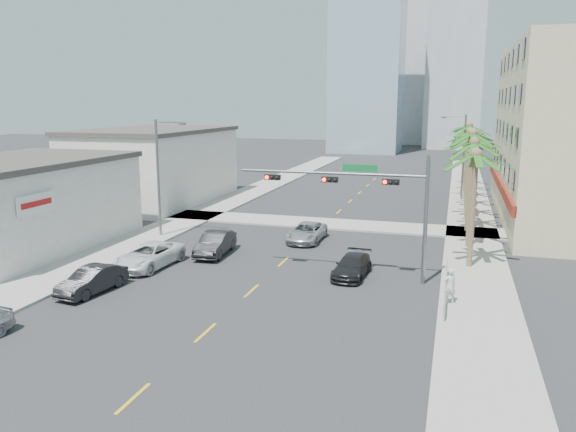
# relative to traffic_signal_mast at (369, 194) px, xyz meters

# --- Properties ---
(ground) EXTENTS (260.00, 260.00, 0.00)m
(ground) POSITION_rel_traffic_signal_mast_xyz_m (-5.78, -7.95, -5.06)
(ground) COLOR #262628
(ground) RESTS_ON ground
(sidewalk_right) EXTENTS (4.00, 120.00, 0.15)m
(sidewalk_right) POSITION_rel_traffic_signal_mast_xyz_m (6.22, 12.05, -4.99)
(sidewalk_right) COLOR gray
(sidewalk_right) RESTS_ON ground
(sidewalk_left) EXTENTS (4.00, 120.00, 0.15)m
(sidewalk_left) POSITION_rel_traffic_signal_mast_xyz_m (-17.78, 12.05, -4.99)
(sidewalk_left) COLOR gray
(sidewalk_left) RESTS_ON ground
(sidewalk_cross) EXTENTS (80.00, 4.00, 0.15)m
(sidewalk_cross) POSITION_rel_traffic_signal_mast_xyz_m (-5.78, 14.05, -4.99)
(sidewalk_cross) COLOR gray
(sidewalk_cross) RESTS_ON ground
(building_left_near) EXTENTS (10.00, 16.00, 6.00)m
(building_left_near) POSITION_rel_traffic_signal_mast_xyz_m (-24.78, 0.05, -2.06)
(building_left_near) COLOR beige
(building_left_near) RESTS_ON ground
(building_left_far) EXTENTS (11.00, 18.00, 7.20)m
(building_left_far) POSITION_rel_traffic_signal_mast_xyz_m (-25.28, 20.05, -1.46)
(building_left_far) COLOR beige
(building_left_far) RESTS_ON ground
(tower_far_left) EXTENTS (14.00, 14.00, 48.00)m
(tower_far_left) POSITION_rel_traffic_signal_mast_xyz_m (-13.78, 87.05, 18.94)
(tower_far_left) COLOR #99B2C6
(tower_far_left) RESTS_ON ground
(tower_far_right) EXTENTS (12.00, 12.00, 60.00)m
(tower_far_right) POSITION_rel_traffic_signal_mast_xyz_m (3.22, 102.05, 24.94)
(tower_far_right) COLOR #ADADB2
(tower_far_right) RESTS_ON ground
(tower_far_center) EXTENTS (16.00, 16.00, 42.00)m
(tower_far_center) POSITION_rel_traffic_signal_mast_xyz_m (-8.78, 117.05, 15.94)
(tower_far_center) COLOR #ADADB2
(tower_far_center) RESTS_ON ground
(traffic_signal_mast) EXTENTS (11.12, 0.54, 7.20)m
(traffic_signal_mast) POSITION_rel_traffic_signal_mast_xyz_m (0.00, 0.00, 0.00)
(traffic_signal_mast) COLOR slate
(traffic_signal_mast) RESTS_ON ground
(palm_tree_0) EXTENTS (4.80, 4.80, 7.80)m
(palm_tree_0) POSITION_rel_traffic_signal_mast_xyz_m (5.82, 4.05, 2.02)
(palm_tree_0) COLOR brown
(palm_tree_0) RESTS_ON ground
(palm_tree_1) EXTENTS (4.80, 4.80, 8.16)m
(palm_tree_1) POSITION_rel_traffic_signal_mast_xyz_m (5.82, 9.25, 2.37)
(palm_tree_1) COLOR brown
(palm_tree_1) RESTS_ON ground
(palm_tree_2) EXTENTS (4.80, 4.80, 8.52)m
(palm_tree_2) POSITION_rel_traffic_signal_mast_xyz_m (5.82, 14.45, 2.72)
(palm_tree_2) COLOR brown
(palm_tree_2) RESTS_ON ground
(palm_tree_3) EXTENTS (4.80, 4.80, 7.80)m
(palm_tree_3) POSITION_rel_traffic_signal_mast_xyz_m (5.82, 19.65, 2.02)
(palm_tree_3) COLOR brown
(palm_tree_3) RESTS_ON ground
(palm_tree_4) EXTENTS (4.80, 4.80, 8.16)m
(palm_tree_4) POSITION_rel_traffic_signal_mast_xyz_m (5.82, 24.85, 2.37)
(palm_tree_4) COLOR brown
(palm_tree_4) RESTS_ON ground
(palm_tree_5) EXTENTS (4.80, 4.80, 8.52)m
(palm_tree_5) POSITION_rel_traffic_signal_mast_xyz_m (5.82, 30.05, 2.72)
(palm_tree_5) COLOR brown
(palm_tree_5) RESTS_ON ground
(palm_tree_6) EXTENTS (4.80, 4.80, 7.80)m
(palm_tree_6) POSITION_rel_traffic_signal_mast_xyz_m (5.82, 35.25, 2.02)
(palm_tree_6) COLOR brown
(palm_tree_6) RESTS_ON ground
(palm_tree_7) EXTENTS (4.80, 4.80, 8.16)m
(palm_tree_7) POSITION_rel_traffic_signal_mast_xyz_m (5.82, 40.45, 2.37)
(palm_tree_7) COLOR brown
(palm_tree_7) RESTS_ON ground
(streetlight_left) EXTENTS (2.55, 0.25, 9.00)m
(streetlight_left) POSITION_rel_traffic_signal_mast_xyz_m (-16.78, 6.05, -0.00)
(streetlight_left) COLOR slate
(streetlight_left) RESTS_ON ground
(streetlight_right) EXTENTS (2.55, 0.25, 9.00)m
(streetlight_right) POSITION_rel_traffic_signal_mast_xyz_m (5.21, 30.05, -0.00)
(streetlight_right) COLOR slate
(streetlight_right) RESTS_ON ground
(guardrail) EXTENTS (0.08, 8.08, 1.00)m
(guardrail) POSITION_rel_traffic_signal_mast_xyz_m (4.52, -1.95, -4.39)
(guardrail) COLOR silver
(guardrail) RESTS_ON ground
(car_parked_mid) EXTENTS (2.04, 4.47, 1.42)m
(car_parked_mid) POSITION_rel_traffic_signal_mast_xyz_m (-14.03, -6.71, -4.35)
(car_parked_mid) COLOR black
(car_parked_mid) RESTS_ON ground
(car_parked_far) EXTENTS (2.91, 5.58, 1.50)m
(car_parked_far) POSITION_rel_traffic_signal_mast_xyz_m (-13.58, -1.51, -4.31)
(car_parked_far) COLOR white
(car_parked_far) RESTS_ON ground
(car_lane_left) EXTENTS (2.05, 4.86, 1.56)m
(car_lane_left) POSITION_rel_traffic_signal_mast_xyz_m (-10.78, 2.45, -4.28)
(car_lane_left) COLOR black
(car_lane_left) RESTS_ON ground
(car_lane_center) EXTENTS (2.33, 4.95, 1.37)m
(car_lane_center) POSITION_rel_traffic_signal_mast_xyz_m (-5.77, 7.90, -4.38)
(car_lane_center) COLOR silver
(car_lane_center) RESTS_ON ground
(car_lane_right) EXTENTS (2.01, 4.43, 1.26)m
(car_lane_right) POSITION_rel_traffic_signal_mast_xyz_m (-0.95, 0.28, -4.43)
(car_lane_right) COLOR black
(car_lane_right) RESTS_ON ground
(pedestrian) EXTENTS (0.80, 0.71, 1.83)m
(pedestrian) POSITION_rel_traffic_signal_mast_xyz_m (4.72, -3.21, -3.99)
(pedestrian) COLOR silver
(pedestrian) RESTS_ON sidewalk_right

